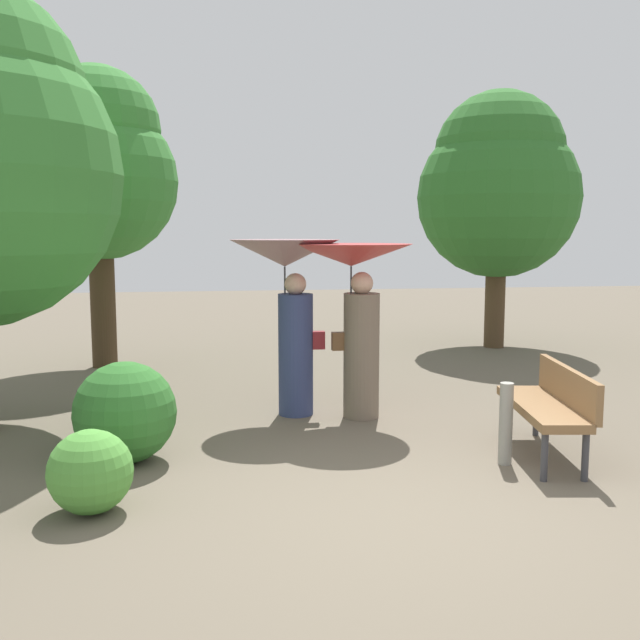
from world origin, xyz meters
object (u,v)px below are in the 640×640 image
at_px(tree_near_left, 98,166).
at_px(tree_near_right, 498,184).
at_px(park_bench, 550,402).
at_px(person_right, 355,289).
at_px(path_marker_post, 506,424).
at_px(person_left, 289,286).

distance_m(tree_near_left, tree_near_right, 6.71).
bearing_deg(park_bench, tree_near_right, 170.68).
xyz_separation_m(person_right, path_marker_post, (1.02, -1.79, -1.07)).
bearing_deg(person_right, tree_near_right, -32.17).
relative_size(person_right, path_marker_post, 2.62).
relative_size(park_bench, tree_near_left, 0.35).
bearing_deg(tree_near_right, park_bench, -107.81).
bearing_deg(person_right, park_bench, -131.51).
height_order(park_bench, tree_near_right, tree_near_right).
xyz_separation_m(person_left, person_right, (0.71, -0.24, -0.02)).
bearing_deg(tree_near_left, person_right, -47.68).
height_order(person_left, tree_near_left, tree_near_left).
relative_size(person_right, tree_near_right, 0.43).
bearing_deg(tree_near_right, path_marker_post, -111.43).
bearing_deg(person_right, person_left, 77.42).
distance_m(person_right, park_bench, 2.41).
bearing_deg(path_marker_post, tree_near_right, 68.57).
distance_m(park_bench, path_marker_post, 0.53).
distance_m(tree_near_right, path_marker_post, 7.12).
relative_size(person_left, path_marker_post, 2.68).
relative_size(person_left, tree_near_left, 0.44).
xyz_separation_m(person_left, tree_near_right, (4.15, 4.17, 1.43)).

